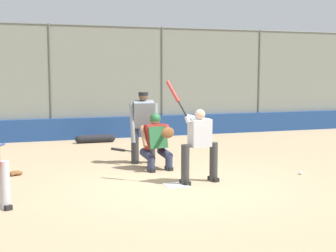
{
  "coord_description": "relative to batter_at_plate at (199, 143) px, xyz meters",
  "views": [
    {
      "loc": [
        2.87,
        8.42,
        2.19
      ],
      "look_at": [
        -0.16,
        -1.0,
        1.05
      ],
      "focal_mm": 50.0,
      "sensor_mm": 36.0,
      "label": 1
    }
  ],
  "objects": [
    {
      "name": "umpire_home",
      "position": [
        0.54,
        -2.27,
        0.13
      ],
      "size": [
        0.7,
        0.47,
        1.73
      ],
      "rotation": [
        0.0,
        0.0,
        -0.11
      ],
      "color": "#333333",
      "rests_on": "ground_plane"
    },
    {
      "name": "bleachers_beyond",
      "position": [
        2.1,
        -9.43,
        -0.31
      ],
      "size": [
        13.09,
        2.5,
        1.48
      ],
      "color": "slate",
      "rests_on": "ground_plane"
    },
    {
      "name": "baseball_loose",
      "position": [
        -2.36,
        -0.03,
        -0.76
      ],
      "size": [
        0.07,
        0.07,
        0.07
      ],
      "primitive_type": "sphere",
      "color": "white",
      "rests_on": "ground_plane"
    },
    {
      "name": "fielding_glove_on_dirt",
      "position": [
        3.48,
        -1.81,
        -0.75
      ],
      "size": [
        0.28,
        0.21,
        0.1
      ],
      "color": "brown",
      "rests_on": "ground_plane"
    },
    {
      "name": "home_plate_marker",
      "position": [
        0.51,
        0.08,
        -0.79
      ],
      "size": [
        0.43,
        0.43,
        0.01
      ],
      "primitive_type": "cube",
      "color": "white",
      "rests_on": "ground_plane"
    },
    {
      "name": "catcher_behind_plate",
      "position": [
        0.44,
        -1.48,
        -0.14
      ],
      "size": [
        0.7,
        0.81,
        1.27
      ],
      "rotation": [
        0.0,
        0.0,
        0.13
      ],
      "color": "#2D334C",
      "rests_on": "ground_plane"
    },
    {
      "name": "spare_bat_near_backstop",
      "position": [
        3.94,
        -6.09,
        -0.77
      ],
      "size": [
        0.34,
        0.78,
        0.07
      ],
      "rotation": [
        0.0,
        0.0,
        4.35
      ],
      "color": "black",
      "rests_on": "ground_plane"
    },
    {
      "name": "backstop_fence",
      "position": [
        0.51,
        -6.93,
        1.15
      ],
      "size": [
        18.77,
        0.08,
        3.72
      ],
      "color": "#515651",
      "rests_on": "ground_plane"
    },
    {
      "name": "batter_at_plate",
      "position": [
        0.0,
        0.0,
        0.0
      ],
      "size": [
        1.02,
        0.56,
        2.03
      ],
      "rotation": [
        0.0,
        0.0,
        0.17
      ],
      "color": "#333333",
      "rests_on": "ground_plane"
    },
    {
      "name": "equipment_bag_dugout_side",
      "position": [
        1.12,
        -5.95,
        -0.67
      ],
      "size": [
        1.26,
        0.25,
        0.25
      ],
      "color": "black",
      "rests_on": "ground_plane"
    },
    {
      "name": "padding_wall",
      "position": [
        0.51,
        -6.83,
        -0.45
      ],
      "size": [
        18.32,
        0.18,
        0.7
      ],
      "primitive_type": "cube",
      "color": "navy",
      "rests_on": "ground_plane"
    },
    {
      "name": "spare_bat_by_padding",
      "position": [
        0.71,
        -4.21,
        -0.77
      ],
      "size": [
        0.54,
        0.76,
        0.07
      ],
      "rotation": [
        0.0,
        0.0,
        5.31
      ],
      "color": "black",
      "rests_on": "ground_plane"
    },
    {
      "name": "ground_plane",
      "position": [
        0.51,
        0.08,
        -0.8
      ],
      "size": [
        160.0,
        160.0,
        0.0
      ],
      "primitive_type": "plane",
      "color": "tan"
    }
  ]
}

